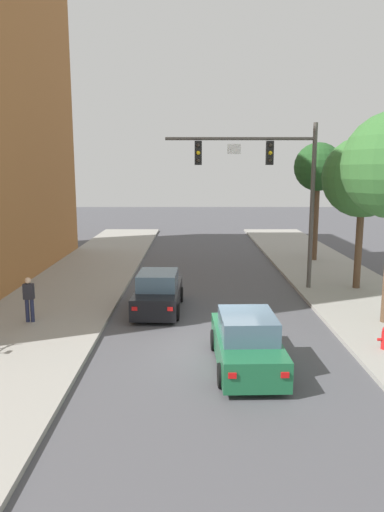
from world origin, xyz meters
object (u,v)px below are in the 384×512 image
at_px(street_tree_second, 366,178).
at_px(street_tree_third, 321,168).
at_px(car_lead_black, 160,293).
at_px(car_following_green, 249,343).
at_px(pedestrian_sidewalk_left_walker, 31,297).
at_px(traffic_signal_mast, 273,175).

height_order(street_tree_second, street_tree_third, street_tree_third).
relative_size(car_lead_black, street_tree_third, 0.61).
height_order(car_following_green, pedestrian_sidewalk_left_walker, pedestrian_sidewalk_left_walker).
height_order(car_following_green, street_tree_third, street_tree_third).
bearing_deg(street_tree_third, car_lead_black, -130.95).
bearing_deg(traffic_signal_mast, pedestrian_sidewalk_left_walker, -151.31).
distance_m(traffic_signal_mast, street_tree_second, 4.13).
height_order(pedestrian_sidewalk_left_walker, street_tree_third, street_tree_third).
relative_size(traffic_signal_mast, car_lead_black, 1.75).
bearing_deg(traffic_signal_mast, car_following_green, -102.90).
relative_size(traffic_signal_mast, pedestrian_sidewalk_left_walker, 4.57).
bearing_deg(street_tree_second, street_tree_third, 91.39).
distance_m(car_lead_black, pedestrian_sidewalk_left_walker, 4.91).
distance_m(pedestrian_sidewalk_left_walker, street_tree_third, 18.66).
xyz_separation_m(car_lead_black, street_tree_second, (9.05, 3.17, 4.52)).
xyz_separation_m(traffic_signal_mast, pedestrian_sidewalk_left_walker, (-9.42, -5.16, -4.29)).
xyz_separation_m(traffic_signal_mast, car_following_green, (-2.02, -8.80, -4.63)).
xyz_separation_m(traffic_signal_mast, street_tree_second, (4.13, -0.08, -0.11)).
bearing_deg(pedestrian_sidewalk_left_walker, car_lead_black, 23.01).
bearing_deg(car_following_green, car_lead_black, 117.58).
bearing_deg(pedestrian_sidewalk_left_walker, street_tree_second, 20.55).
bearing_deg(street_tree_third, pedestrian_sidewalk_left_walker, -137.78).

